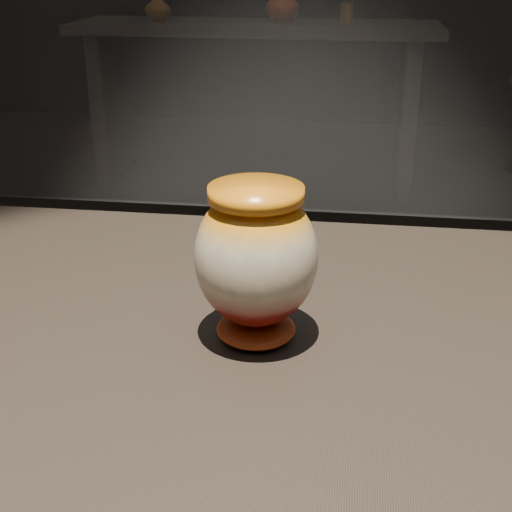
{
  "coord_description": "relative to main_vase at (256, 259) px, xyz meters",
  "views": [
    {
      "loc": [
        -0.0,
        -0.63,
        1.29
      ],
      "look_at": [
        -0.1,
        0.04,
        1.0
      ],
      "focal_mm": 50.0,
      "sensor_mm": 36.0,
      "label": 1
    }
  ],
  "objects": [
    {
      "name": "main_vase",
      "position": [
        0.0,
        0.0,
        0.0
      ],
      "size": [
        0.16,
        0.16,
        0.17
      ],
      "rotation": [
        0.0,
        0.0,
        0.29
      ],
      "color": "#670E09",
      "rests_on": "display_plinth"
    },
    {
      "name": "back_shelf",
      "position": [
        -0.48,
        3.35,
        -0.36
      ],
      "size": [
        2.0,
        0.6,
        0.9
      ],
      "color": "black",
      "rests_on": "ground"
    },
    {
      "name": "back_vase_left",
      "position": [
        -1.03,
        3.37,
        -0.02
      ],
      "size": [
        0.17,
        0.17,
        0.15
      ],
      "primitive_type": "imported",
      "rotation": [
        0.0,
        0.0,
        4.43
      ],
      "color": "brown",
      "rests_on": "back_shelf"
    },
    {
      "name": "back_vase_mid",
      "position": [
        -0.34,
        3.4,
        0.0
      ],
      "size": [
        0.24,
        0.24,
        0.19
      ],
      "primitive_type": "imported",
      "rotation": [
        0.0,
        0.0,
        5.9
      ],
      "color": "#670E09",
      "rests_on": "back_shelf"
    },
    {
      "name": "back_vase_right",
      "position": [
        0.02,
        3.36,
        -0.04
      ],
      "size": [
        0.07,
        0.07,
        0.1
      ],
      "primitive_type": "cylinder",
      "color": "brown",
      "rests_on": "back_shelf"
    }
  ]
}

